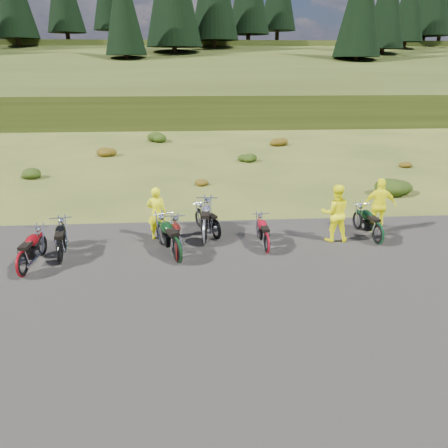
{
  "coord_description": "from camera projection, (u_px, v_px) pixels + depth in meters",
  "views": [
    {
      "loc": [
        -0.69,
        -11.27,
        5.52
      ],
      "look_at": [
        0.17,
        0.86,
        1.05
      ],
      "focal_mm": 35.0,
      "sensor_mm": 36.0,
      "label": 1
    }
  ],
  "objects": [
    {
      "name": "shrub_8",
      "position": [
        403.0,
        163.0,
        24.77
      ],
      "size": [
        0.77,
        0.77,
        0.45
      ],
      "primitive_type": "ellipsoid",
      "color": "#61350C",
      "rests_on": "ground"
    },
    {
      "name": "shrub_1",
      "position": [
        30.0,
        172.0,
        22.37
      ],
      "size": [
        1.03,
        1.03,
        0.61
      ],
      "primitive_type": "ellipsoid",
      "color": "#1C340D",
      "rests_on": "ground"
    },
    {
      "name": "motorcycle_0",
      "position": [
        61.0,
        264.0,
        12.8
      ],
      "size": [
        1.02,
        2.12,
        1.06
      ],
      "primitive_type": null,
      "rotation": [
        0.0,
        0.0,
        1.75
      ],
      "color": "black",
      "rests_on": "ground"
    },
    {
      "name": "motorcycle_2",
      "position": [
        177.0,
        263.0,
        12.84
      ],
      "size": [
        1.52,
        2.35,
        1.17
      ],
      "primitive_type": null,
      "rotation": [
        0.0,
        0.0,
        1.95
      ],
      "color": "black",
      "rests_on": "ground"
    },
    {
      "name": "motorcycle_4",
      "position": [
        177.0,
        262.0,
        12.91
      ],
      "size": [
        0.8,
        2.08,
        1.07
      ],
      "primitive_type": null,
      "rotation": [
        0.0,
        0.0,
        1.63
      ],
      "color": "#4C100C",
      "rests_on": "ground"
    },
    {
      "name": "shrub_7",
      "position": [
        395.0,
        184.0,
        19.54
      ],
      "size": [
        1.56,
        1.56,
        0.92
      ],
      "primitive_type": "ellipsoid",
      "color": "#1C340D",
      "rests_on": "ground"
    },
    {
      "name": "conifer_21",
      "position": [
        123.0,
        4.0,
        54.38
      ],
      "size": [
        5.28,
        5.28,
        14.0
      ],
      "color": "black",
      "rests_on": "ground"
    },
    {
      "name": "person_middle",
      "position": [
        157.0,
        214.0,
        14.26
      ],
      "size": [
        0.72,
        0.54,
        1.78
      ],
      "primitive_type": "imported",
      "rotation": [
        0.0,
        0.0,
        2.95
      ],
      "color": "#EFEF0C",
      "rests_on": "ground"
    },
    {
      "name": "ground",
      "position": [
        220.0,
        269.0,
        12.5
      ],
      "size": [
        300.0,
        300.0,
        0.0
      ],
      "primitive_type": "plane",
      "color": "#3C4B19",
      "rests_on": "ground"
    },
    {
      "name": "shrub_3",
      "position": [
        158.0,
        136.0,
        32.63
      ],
      "size": [
        1.56,
        1.56,
        0.92
      ],
      "primitive_type": "ellipsoid",
      "color": "#1C340D",
      "rests_on": "ground"
    },
    {
      "name": "conifer_28",
      "position": [
        410.0,
        0.0,
        66.71
      ],
      "size": [
        5.28,
        5.28,
        14.0
      ],
      "color": "black",
      "rests_on": "ground"
    },
    {
      "name": "hill_plateau",
      "position": [
        194.0,
        86.0,
        115.49
      ],
      "size": [
        300.0,
        90.0,
        9.17
      ],
      "primitive_type": "cube",
      "color": "#2D3812",
      "rests_on": "ground"
    },
    {
      "name": "shrub_6",
      "position": [
        278.0,
        140.0,
        31.26
      ],
      "size": [
        1.3,
        1.3,
        0.77
      ],
      "primitive_type": "ellipsoid",
      "color": "#61350C",
      "rests_on": "ground"
    },
    {
      "name": "motorcycle_3",
      "position": [
        205.0,
        245.0,
        14.18
      ],
      "size": [
        1.02,
        2.39,
        1.22
      ],
      "primitive_type": null,
      "rotation": [
        0.0,
        0.0,
        1.46
      ],
      "color": "silver",
      "rests_on": "ground"
    },
    {
      "name": "shrub_2",
      "position": [
        106.0,
        151.0,
        27.5
      ],
      "size": [
        1.3,
        1.3,
        0.77
      ],
      "primitive_type": "ellipsoid",
      "color": "#61350C",
      "rests_on": "ground"
    },
    {
      "name": "motorcycle_7",
      "position": [
        376.0,
        245.0,
        14.16
      ],
      "size": [
        0.93,
        2.09,
        1.06
      ],
      "primitive_type": null,
      "rotation": [
        0.0,
        0.0,
        1.7
      ],
      "color": "#0E341A",
      "rests_on": "ground"
    },
    {
      "name": "shrub_4",
      "position": [
        200.0,
        181.0,
        21.01
      ],
      "size": [
        0.77,
        0.77,
        0.45
      ],
      "primitive_type": "ellipsoid",
      "color": "#61350C",
      "rests_on": "ground"
    },
    {
      "name": "motorcycle_6",
      "position": [
        266.0,
        254.0,
        13.49
      ],
      "size": [
        0.7,
        1.88,
        0.97
      ],
      "primitive_type": null,
      "rotation": [
        0.0,
        0.0,
        1.62
      ],
      "color": "maroon",
      "rests_on": "ground"
    },
    {
      "name": "motorcycle_5",
      "position": [
        216.0,
        240.0,
        14.57
      ],
      "size": [
        1.38,
        2.02,
        1.01
      ],
      "primitive_type": null,
      "rotation": [
        0.0,
        0.0,
        1.99
      ],
      "color": "black",
      "rests_on": "ground"
    },
    {
      "name": "shrub_5",
      "position": [
        247.0,
        156.0,
        26.14
      ],
      "size": [
        1.03,
        1.03,
        0.61
      ],
      "primitive_type": "ellipsoid",
      "color": "#1C340D",
      "rests_on": "ground"
    },
    {
      "name": "gravel_pad",
      "position": [
        225.0,
        305.0,
        10.63
      ],
      "size": [
        20.0,
        12.0,
        0.04
      ],
      "primitive_type": "cube",
      "color": "black",
      "rests_on": "ground"
    },
    {
      "name": "motorcycle_1",
      "position": [
        24.0,
        277.0,
        12.01
      ],
      "size": [
        0.81,
        2.09,
        1.07
      ],
      "primitive_type": null,
      "rotation": [
        0.0,
        0.0,
        1.51
      ],
      "color": "maroon",
      "rests_on": "ground"
    },
    {
      "name": "person_right_b",
      "position": [
        379.0,
        206.0,
        14.9
      ],
      "size": [
        1.16,
        0.61,
        1.89
      ],
      "primitive_type": "imported",
      "rotation": [
        0.0,
        0.0,
        3.0
      ],
      "color": "#EFEF0C",
      "rests_on": "ground"
    },
    {
      "name": "person_right_a",
      "position": [
        335.0,
        214.0,
        14.14
      ],
      "size": [
        0.97,
        0.78,
        1.9
      ],
      "primitive_type": "imported",
      "rotation": [
        0.0,
        0.0,
        3.07
      ],
      "color": "#EFEF0C",
      "rests_on": "ground"
    },
    {
      "name": "hill_slope",
      "position": [
        197.0,
        107.0,
        59.31
      ],
      "size": [
        300.0,
        45.97,
        9.37
      ],
      "primitive_type": null,
      "rotation": [
        0.14,
        0.0,
        0.0
      ],
      "color": "#2D3812",
      "rests_on": "ground"
    }
  ]
}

